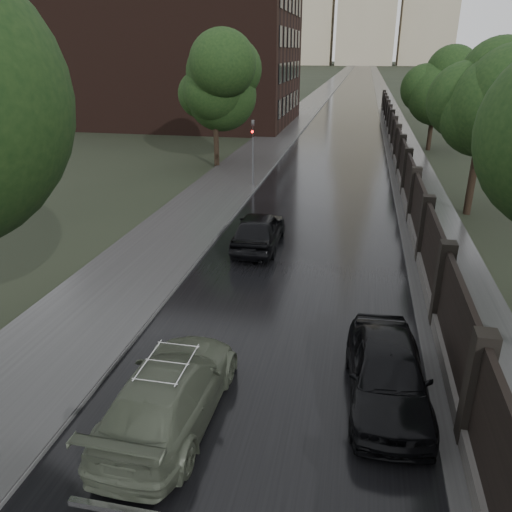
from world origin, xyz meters
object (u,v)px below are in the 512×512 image
(tree_right_c, at_px, (436,88))
(volga_sedan, at_px, (170,392))
(tree_left_far, at_px, (215,90))
(hatchback_left, at_px, (259,230))
(tree_right_b, at_px, (483,114))
(car_right_near, at_px, (387,372))
(traffic_light, at_px, (253,148))

(tree_right_c, distance_m, volga_sedan, 37.02)
(tree_left_far, xyz_separation_m, hatchback_left, (6.01, -14.70, -4.47))
(tree_right_b, xyz_separation_m, car_right_near, (-4.56, -15.91, -4.18))
(traffic_light, bearing_deg, car_right_near, -69.05)
(traffic_light, relative_size, car_right_near, 0.88)
(tree_right_b, bearing_deg, tree_left_far, 152.70)
(tree_left_far, relative_size, tree_right_c, 1.05)
(traffic_light, height_order, hatchback_left, traffic_light)
(tree_left_far, height_order, volga_sedan, tree_left_far)
(volga_sedan, bearing_deg, tree_left_far, -75.28)
(volga_sedan, xyz_separation_m, hatchback_left, (-0.19, 10.88, 0.03))
(traffic_light, relative_size, volga_sedan, 0.79)
(tree_right_c, relative_size, hatchback_left, 1.55)
(car_right_near, bearing_deg, volga_sedan, -164.09)
(traffic_light, xyz_separation_m, volga_sedan, (2.50, -20.58, -1.66))
(volga_sedan, bearing_deg, tree_right_b, -116.78)
(tree_left_far, bearing_deg, volga_sedan, -76.38)
(tree_right_b, height_order, volga_sedan, tree_right_b)
(volga_sedan, bearing_deg, car_right_near, -159.52)
(tree_right_c, xyz_separation_m, car_right_near, (-4.56, -33.91, -4.18))
(hatchback_left, bearing_deg, car_right_near, 117.00)
(tree_right_b, xyz_separation_m, volga_sedan, (-9.30, -17.58, -4.21))
(tree_left_far, height_order, hatchback_left, tree_left_far)
(hatchback_left, height_order, car_right_near, car_right_near)
(tree_right_c, bearing_deg, volga_sedan, -104.65)
(volga_sedan, bearing_deg, tree_right_c, -103.55)
(tree_left_far, relative_size, hatchback_left, 1.63)
(hatchback_left, bearing_deg, tree_right_b, -145.93)
(tree_right_c, relative_size, volga_sedan, 1.38)
(tree_left_far, height_order, car_right_near, tree_left_far)
(hatchback_left, bearing_deg, tree_left_far, -68.90)
(hatchback_left, bearing_deg, volga_sedan, 89.86)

